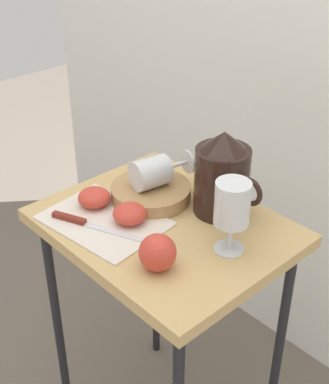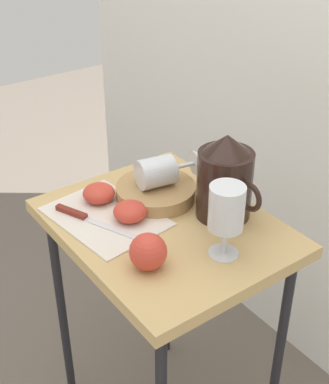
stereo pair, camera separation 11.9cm
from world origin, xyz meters
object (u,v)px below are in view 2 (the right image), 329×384
Objects in this scene: apple_half_left at (99,193)px; apple_whole at (148,252)px; knife at (86,218)px; pitcher at (225,183)px; wine_glass_upright at (226,211)px; table at (165,251)px; wine_glass_tipped_near at (158,172)px; basket_tray at (156,192)px; apple_half_right at (130,211)px.

apple_whole is (0.27, -0.04, 0.01)m from apple_half_left.
knife is (0.05, -0.07, -0.02)m from apple_half_left.
pitcher is 1.24× the size of wine_glass_upright.
wine_glass_upright reaches higher than apple_whole.
apple_whole is (-0.06, -0.15, -0.07)m from wine_glass_upright.
table is at bearing -169.78° from wine_glass_upright.
pitcher is 1.27× the size of wine_glass_tipped_near.
apple_half_left is at bearing -117.62° from wine_glass_tipped_near.
pitcher is at bearing 102.76° from apple_whole.
wine_glass_upright is 1.03× the size of wine_glass_tipped_near.
basket_tray reaches higher than table.
wine_glass_tipped_near is at bearing 175.89° from wine_glass_upright.
pitcher is at bearing 43.78° from apple_half_left.
knife is at bearing -127.66° from table.
wine_glass_upright reaches higher than apple_half_right.
wine_glass_tipped_near reaches higher than apple_whole.
apple_half_left is at bearing -171.15° from apple_half_right.
wine_glass_upright is 0.17m from apple_whole.
knife is (-0.01, -0.19, -0.06)m from wine_glass_tipped_near.
apple_half_left is at bearing -136.22° from pitcher.
wine_glass_upright is 0.34m from knife.
table is 3.77× the size of basket_tray.
basket_tray is at bearing 113.69° from apple_half_right.
wine_glass_upright is 2.12× the size of apple_half_right.
apple_half_left is 0.34× the size of knife.
pitcher is at bearing 67.50° from table.
knife is (-0.22, -0.02, -0.03)m from apple_whole.
wine_glass_tipped_near is 0.13m from apple_half_right.
wine_glass_upright is 0.27m from wine_glass_tipped_near.
table is 9.45× the size of apple_half_left.
wine_glass_upright is at bearing 18.02° from apple_half_left.
pitcher reaches higher than wine_glass_tipped_near.
wine_glass_upright is 2.12× the size of apple_half_left.
wine_glass_tipped_near reaches higher than basket_tray.
wine_glass_upright reaches higher than apple_half_left.
apple_half_right is (0.11, 0.02, 0.00)m from apple_half_left.
pitcher reaches higher than apple_half_right.
wine_glass_upright is (0.17, 0.03, 0.19)m from table.
basket_tray is 0.14m from apple_half_left.
apple_half_right is (0.04, -0.11, -0.05)m from wine_glass_tipped_near.
wine_glass_tipped_near reaches higher than knife.
apple_half_left is at bearing 128.18° from knife.
knife is at bearing -121.04° from pitcher.
wine_glass_upright is at bearing -4.11° from wine_glass_tipped_near.
pitcher is 0.89× the size of knife.
knife is at bearing -94.31° from wine_glass_tipped_near.
apple_whole reaches higher than table.
table is 0.22m from pitcher.
table is at bearing -24.48° from basket_tray.
basket_tray is 2.51× the size of apple_half_right.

